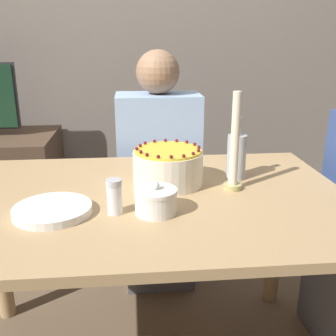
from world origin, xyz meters
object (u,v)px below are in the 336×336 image
object	(u,v)px
sugar_shaker	(114,196)
bottle	(236,156)
sugar_bowl	(156,201)
candle	(234,150)
person_man_blue_shirt	(159,187)
cake	(168,167)

from	to	relation	value
sugar_shaker	bottle	distance (m)	0.51
bottle	sugar_bowl	bearing A→B (deg)	-138.53
candle	bottle	world-z (taller)	candle
bottle	person_man_blue_shirt	bearing A→B (deg)	116.09
bottle	cake	bearing A→B (deg)	-171.73
cake	sugar_shaker	size ratio (longest dim) A/B	2.30
sugar_shaker	candle	distance (m)	0.44
bottle	person_man_blue_shirt	size ratio (longest dim) A/B	0.19
cake	person_man_blue_shirt	world-z (taller)	person_man_blue_shirt
sugar_bowl	person_man_blue_shirt	bearing A→B (deg)	85.41
candle	sugar_shaker	bearing A→B (deg)	-157.70
sugar_bowl	person_man_blue_shirt	xyz separation A→B (m)	(0.06, 0.79, -0.26)
cake	person_man_blue_shirt	bearing A→B (deg)	89.52
sugar_bowl	person_man_blue_shirt	size ratio (longest dim) A/B	0.11
sugar_bowl	bottle	distance (m)	0.42
bottle	person_man_blue_shirt	world-z (taller)	person_man_blue_shirt
cake	sugar_bowl	bearing A→B (deg)	-103.74
bottle	candle	bearing A→B (deg)	-109.64
sugar_bowl	bottle	world-z (taller)	bottle
cake	candle	distance (m)	0.24
candle	sugar_bowl	bearing A→B (deg)	-148.19
cake	candle	world-z (taller)	candle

